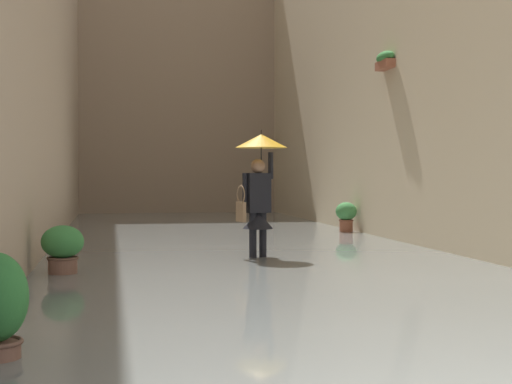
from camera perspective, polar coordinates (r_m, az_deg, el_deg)
ground_plane at (r=15.04m, az=-2.01°, el=-4.31°), size 60.00×60.00×0.00m
flood_water at (r=15.04m, az=-2.01°, el=-4.06°), size 7.58×29.09×0.13m
building_facade_far at (r=27.55m, az=-6.01°, el=8.45°), size 10.38×1.80×9.76m
person_wading at (r=12.31m, az=0.24°, el=1.16°), size 0.85×0.85×2.21m
potted_plant_near_right at (r=10.68m, az=-14.33°, el=-4.21°), size 0.57×0.57×0.79m
potted_plant_mid_left at (r=17.88m, az=6.79°, el=-1.81°), size 0.49×0.49×0.82m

